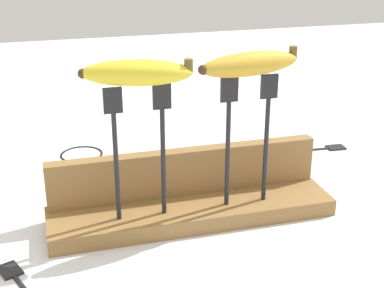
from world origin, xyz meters
name	(u,v)px	position (x,y,z in m)	size (l,w,h in m)	color
ground_plane	(192,219)	(0.00, 0.00, 0.00)	(3.00, 3.00, 0.00)	silver
wooden_board	(192,211)	(0.00, 0.00, 0.01)	(0.44, 0.10, 0.03)	olive
board_backstop	(185,171)	(0.00, 0.04, 0.06)	(0.43, 0.02, 0.07)	olive
fork_stand_left	(139,141)	(-0.08, -0.02, 0.15)	(0.09, 0.01, 0.20)	black
fork_stand_right	(248,130)	(0.08, -0.02, 0.15)	(0.09, 0.01, 0.20)	black
banana_raised_left	(137,73)	(-0.08, -0.02, 0.24)	(0.16, 0.08, 0.04)	yellow
banana_raised_right	(250,64)	(0.08, -0.02, 0.25)	(0.16, 0.07, 0.04)	gold
fork_fallen_near	(315,148)	(0.32, 0.20, 0.00)	(0.18, 0.03, 0.01)	black
fork_fallen_far	(22,284)	(-0.26, -0.11, 0.00)	(0.08, 0.16, 0.01)	black
banana_chunk_near	(279,173)	(0.18, 0.08, 0.02)	(0.06, 0.06, 0.04)	#B2C138
wire_coil	(81,154)	(-0.14, 0.31, 0.00)	(0.08, 0.08, 0.00)	black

